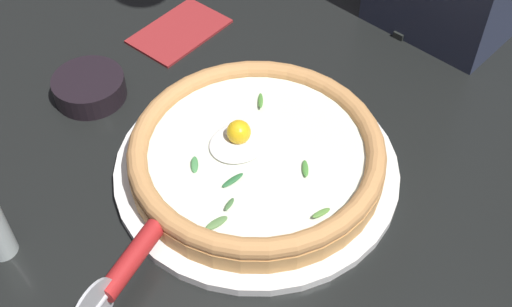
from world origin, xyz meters
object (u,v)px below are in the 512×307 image
Objects in this scene: pizza at (256,153)px; table_knife at (426,13)px; pizza_cutter at (122,273)px; folded_napkin at (179,30)px; side_bowl at (89,87)px.

pizza is 0.41m from table_knife.
pizza_cutter is (-0.21, -0.04, 0.00)m from pizza.
folded_napkin is (0.08, 0.28, -0.03)m from pizza.
folded_napkin is at bearing 74.20° from pizza.
table_knife is (0.49, -0.16, -0.01)m from side_bowl.
folded_napkin is (0.29, 0.33, -0.03)m from pizza_cutter.
folded_napkin is (-0.32, 0.20, 0.00)m from table_knife.
pizza_cutter is at bearing -168.30° from table_knife.
pizza_cutter reaches higher than pizza.
pizza reaches higher than table_knife.
table_knife is 1.65× the size of folded_napkin.
pizza_cutter is at bearing -112.27° from side_bowl.
side_bowl is 0.68× the size of folded_napkin.
folded_napkin is at bearing 48.61° from pizza_cutter.
side_bowl is 0.31m from pizza_cutter.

